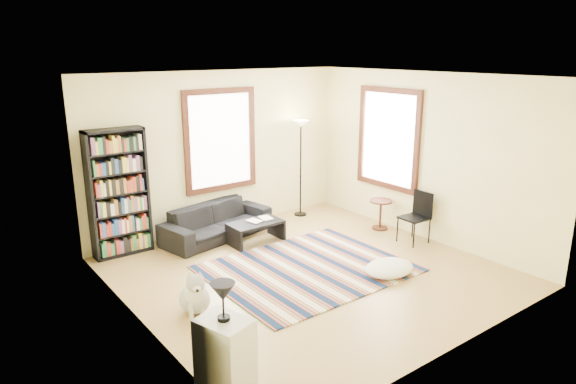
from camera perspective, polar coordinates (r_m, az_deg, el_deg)
floor at (r=7.63m, az=2.29°, el=-9.16°), size 5.00×5.00×0.10m
ceiling at (r=6.93m, az=2.56°, el=13.14°), size 5.00×5.00×0.10m
wall_back at (r=9.21m, az=-7.74°, el=4.56°), size 5.00×0.10×2.80m
wall_front at (r=5.51m, az=19.55°, el=-3.85°), size 5.00×0.10×2.80m
wall_left at (r=5.92m, az=-17.03°, el=-2.28°), size 0.10×5.00×2.80m
wall_right at (r=8.95m, az=15.17°, el=3.83°), size 0.10×5.00×2.80m
window_back at (r=9.10m, az=-7.53°, el=5.72°), size 1.20×0.06×1.60m
window_right at (r=9.35m, az=11.09°, el=5.83°), size 0.06×1.20×1.60m
rug at (r=7.68m, az=2.21°, el=-8.49°), size 2.82×2.25×0.02m
sofa at (r=8.90m, az=-7.93°, el=-3.27°), size 1.15×2.08×0.57m
bookshelf at (r=8.34m, az=-18.33°, el=-0.10°), size 0.90×0.30×2.00m
coffee_table at (r=8.65m, az=-3.61°, el=-4.47°), size 1.00×0.71×0.36m
book_a at (r=8.53m, az=-4.19°, el=-3.40°), size 0.28×0.23×0.02m
book_b at (r=8.70m, az=-2.99°, el=-3.00°), size 0.21×0.27×0.02m
floor_cushion at (r=7.62m, az=11.18°, el=-8.28°), size 0.94×0.82×0.20m
floor_lamp at (r=9.83m, az=1.41°, el=2.60°), size 0.36×0.36×1.86m
side_table at (r=9.38m, az=10.22°, el=-2.49°), size 0.49×0.49×0.54m
folding_chair at (r=8.80m, az=13.84°, el=-2.82°), size 0.43×0.41×0.86m
white_cabinet at (r=5.17m, az=-7.01°, el=-17.31°), size 0.51×0.59×0.70m
table_lamp at (r=4.90m, az=-7.22°, el=-12.01°), size 0.25×0.25×0.38m
dog at (r=6.51m, az=-10.41°, el=-10.71°), size 0.58×0.68×0.58m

